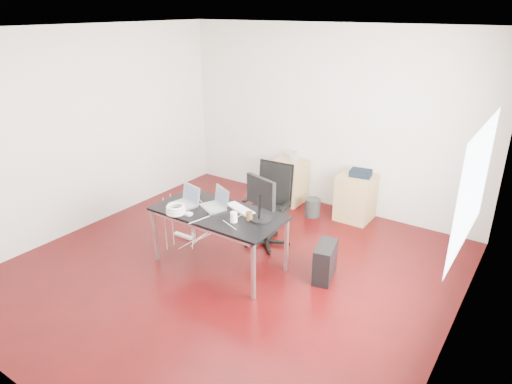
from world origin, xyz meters
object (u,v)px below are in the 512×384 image
Objects in this scene: office_chair at (270,201)px; filing_cabinet_right at (356,197)px; filing_cabinet_left at (289,182)px; desk at (218,216)px; pc_tower at (325,262)px.

office_chair reaches higher than filing_cabinet_right.
filing_cabinet_left is at bearing 180.00° from filing_cabinet_right.
office_chair is at bearing 78.82° from desk.
filing_cabinet_left is at bearing 105.56° from office_chair.
filing_cabinet_left is 2.32m from pc_tower.
filing_cabinet_right is 1.56× the size of pc_tower.
filing_cabinet_left reaches higher than pc_tower.
desk is 3.56× the size of pc_tower.
pc_tower is at bearing 21.05° from desk.
office_chair reaches higher than pc_tower.
filing_cabinet_right is at bearing 68.96° from desk.
filing_cabinet_left and filing_cabinet_right have the same top height.
filing_cabinet_left is 1.56× the size of pc_tower.
office_chair is 1.54× the size of filing_cabinet_left.
office_chair is (0.17, 0.88, -0.07)m from desk.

